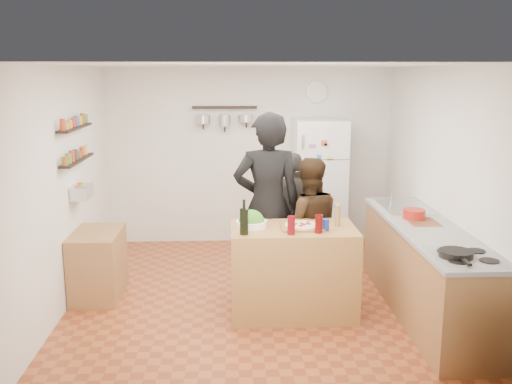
{
  "coord_description": "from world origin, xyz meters",
  "views": [
    {
      "loc": [
        -0.27,
        -5.97,
        2.44
      ],
      "look_at": [
        0.0,
        0.1,
        1.15
      ],
      "focal_mm": 40.0,
      "sensor_mm": 36.0,
      "label": 1
    }
  ],
  "objects_px": {
    "salt_canister": "(326,225)",
    "person_left": "(267,205)",
    "prep_island": "(293,271)",
    "wall_clock": "(317,92)",
    "salad_bowl": "(251,224)",
    "side_table": "(98,264)",
    "person_back": "(294,215)",
    "pepper_mill": "(338,217)",
    "red_bowl": "(414,214)",
    "counter_run": "(426,271)",
    "person_center": "(308,226)",
    "skillet": "(456,254)",
    "wine_bottle": "(244,222)",
    "fridge": "(319,184)"
  },
  "relations": [
    {
      "from": "salt_canister",
      "to": "person_left",
      "type": "bearing_deg",
      "value": 128.75
    },
    {
      "from": "prep_island",
      "to": "wall_clock",
      "type": "xyz_separation_m",
      "value": [
        0.6,
        2.58,
        1.69
      ]
    },
    {
      "from": "salad_bowl",
      "to": "side_table",
      "type": "xyz_separation_m",
      "value": [
        -1.67,
        0.51,
        -0.58
      ]
    },
    {
      "from": "person_left",
      "to": "person_back",
      "type": "xyz_separation_m",
      "value": [
        0.36,
        0.56,
        -0.26
      ]
    },
    {
      "from": "salt_canister",
      "to": "pepper_mill",
      "type": "bearing_deg",
      "value": 48.58
    },
    {
      "from": "wall_clock",
      "to": "salt_canister",
      "type": "bearing_deg",
      "value": -96.36
    },
    {
      "from": "salad_bowl",
      "to": "side_table",
      "type": "height_order",
      "value": "salad_bowl"
    },
    {
      "from": "pepper_mill",
      "to": "red_bowl",
      "type": "height_order",
      "value": "pepper_mill"
    },
    {
      "from": "person_left",
      "to": "counter_run",
      "type": "distance_m",
      "value": 1.78
    },
    {
      "from": "salad_bowl",
      "to": "person_back",
      "type": "relative_size",
      "value": 0.21
    },
    {
      "from": "salt_canister",
      "to": "person_left",
      "type": "xyz_separation_m",
      "value": [
        -0.53,
        0.66,
        0.05
      ]
    },
    {
      "from": "side_table",
      "to": "person_center",
      "type": "bearing_deg",
      "value": -0.05
    },
    {
      "from": "counter_run",
      "to": "skillet",
      "type": "xyz_separation_m",
      "value": [
        -0.1,
        -0.95,
        0.5
      ]
    },
    {
      "from": "red_bowl",
      "to": "person_back",
      "type": "bearing_deg",
      "value": 144.48
    },
    {
      "from": "person_back",
      "to": "salad_bowl",
      "type": "bearing_deg",
      "value": 59.23
    },
    {
      "from": "wine_bottle",
      "to": "salt_canister",
      "type": "xyz_separation_m",
      "value": [
        0.8,
        0.1,
        -0.07
      ]
    },
    {
      "from": "salad_bowl",
      "to": "person_back",
      "type": "xyz_separation_m",
      "value": [
        0.55,
        1.05,
        -0.19
      ]
    },
    {
      "from": "salad_bowl",
      "to": "salt_canister",
      "type": "height_order",
      "value": "salt_canister"
    },
    {
      "from": "pepper_mill",
      "to": "person_left",
      "type": "height_order",
      "value": "person_left"
    },
    {
      "from": "pepper_mill",
      "to": "red_bowl",
      "type": "bearing_deg",
      "value": 13.9
    },
    {
      "from": "wine_bottle",
      "to": "person_left",
      "type": "height_order",
      "value": "person_left"
    },
    {
      "from": "salad_bowl",
      "to": "skillet",
      "type": "relative_size",
      "value": 1.11
    },
    {
      "from": "person_center",
      "to": "counter_run",
      "type": "xyz_separation_m",
      "value": [
        1.13,
        -0.61,
        -0.32
      ]
    },
    {
      "from": "wine_bottle",
      "to": "person_back",
      "type": "bearing_deg",
      "value": 64.42
    },
    {
      "from": "salad_bowl",
      "to": "pepper_mill",
      "type": "relative_size",
      "value": 1.71
    },
    {
      "from": "person_center",
      "to": "skillet",
      "type": "height_order",
      "value": "person_center"
    },
    {
      "from": "person_left",
      "to": "fridge",
      "type": "relative_size",
      "value": 1.13
    },
    {
      "from": "person_left",
      "to": "wall_clock",
      "type": "bearing_deg",
      "value": -113.7
    },
    {
      "from": "prep_island",
      "to": "salad_bowl",
      "type": "relative_size",
      "value": 3.99
    },
    {
      "from": "person_left",
      "to": "prep_island",
      "type": "bearing_deg",
      "value": 111.36
    },
    {
      "from": "prep_island",
      "to": "person_center",
      "type": "bearing_deg",
      "value": 68.43
    },
    {
      "from": "pepper_mill",
      "to": "person_back",
      "type": "xyz_separation_m",
      "value": [
        -0.32,
        1.05,
        -0.25
      ]
    },
    {
      "from": "salad_bowl",
      "to": "salt_canister",
      "type": "xyz_separation_m",
      "value": [
        0.72,
        -0.17,
        0.03
      ]
    },
    {
      "from": "salt_canister",
      "to": "skillet",
      "type": "relative_size",
      "value": 0.41
    },
    {
      "from": "wine_bottle",
      "to": "counter_run",
      "type": "xyz_separation_m",
      "value": [
        1.85,
        0.17,
        -0.58
      ]
    },
    {
      "from": "person_left",
      "to": "counter_run",
      "type": "height_order",
      "value": "person_left"
    },
    {
      "from": "wine_bottle",
      "to": "person_center",
      "type": "relative_size",
      "value": 0.16
    },
    {
      "from": "person_center",
      "to": "fridge",
      "type": "bearing_deg",
      "value": -104.25
    },
    {
      "from": "salad_bowl",
      "to": "person_center",
      "type": "distance_m",
      "value": 0.84
    },
    {
      "from": "person_center",
      "to": "person_left",
      "type": "bearing_deg",
      "value": 1.2
    },
    {
      "from": "counter_run",
      "to": "red_bowl",
      "type": "height_order",
      "value": "red_bowl"
    },
    {
      "from": "salad_bowl",
      "to": "fridge",
      "type": "xyz_separation_m",
      "value": [
        1.02,
        2.2,
        -0.04
      ]
    },
    {
      "from": "skillet",
      "to": "side_table",
      "type": "bearing_deg",
      "value": 154.88
    },
    {
      "from": "wine_bottle",
      "to": "person_back",
      "type": "distance_m",
      "value": 1.49
    },
    {
      "from": "salad_bowl",
      "to": "person_back",
      "type": "height_order",
      "value": "person_back"
    },
    {
      "from": "person_center",
      "to": "red_bowl",
      "type": "xyz_separation_m",
      "value": [
        1.08,
        -0.3,
        0.2
      ]
    },
    {
      "from": "wine_bottle",
      "to": "person_left",
      "type": "relative_size",
      "value": 0.12
    },
    {
      "from": "side_table",
      "to": "salt_canister",
      "type": "bearing_deg",
      "value": -15.92
    },
    {
      "from": "pepper_mill",
      "to": "person_center",
      "type": "bearing_deg",
      "value": 114.19
    },
    {
      "from": "person_back",
      "to": "side_table",
      "type": "xyz_separation_m",
      "value": [
        -2.22,
        -0.54,
        -0.39
      ]
    }
  ]
}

